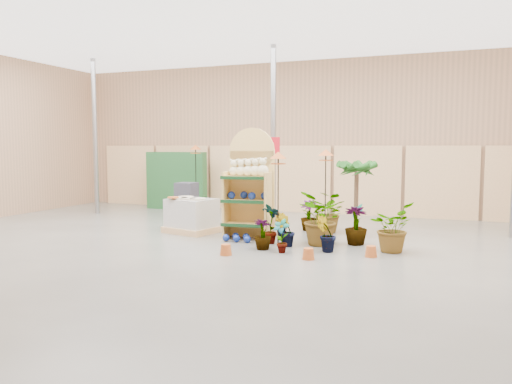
# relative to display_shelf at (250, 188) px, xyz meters

# --- Properties ---
(room) EXTENTS (15.20, 12.10, 4.70)m
(room) POSITION_rel_display_shelf_xyz_m (-0.17, -0.58, 1.13)
(room) COLOR #5D5C56
(room) RESTS_ON ground
(display_shelf) EXTENTS (1.06, 0.73, 2.38)m
(display_shelf) POSITION_rel_display_shelf_xyz_m (0.00, 0.00, 0.00)
(display_shelf) COLOR #DAB060
(display_shelf) RESTS_ON ground
(teddy_bears) EXTENTS (0.89, 0.24, 0.39)m
(teddy_bears) POSITION_rel_display_shelf_xyz_m (0.04, -0.11, 0.42)
(teddy_bears) COLOR beige
(teddy_bears) RESTS_ON display_shelf
(gazing_balls_shelf) EXTENTS (0.87, 0.30, 0.17)m
(gazing_balls_shelf) POSITION_rel_display_shelf_xyz_m (-0.00, -0.13, -0.15)
(gazing_balls_shelf) COLOR navy
(gazing_balls_shelf) RESTS_ON display_shelf
(gazing_balls_floor) EXTENTS (0.63, 0.39, 0.15)m
(gazing_balls_floor) POSITION_rel_display_shelf_xyz_m (-0.08, -0.49, -1.01)
(gazing_balls_floor) COLOR navy
(gazing_balls_floor) RESTS_ON ground
(pallet_stack) EXTENTS (1.29, 1.16, 0.81)m
(pallet_stack) POSITION_rel_display_shelf_xyz_m (-1.51, 0.13, -0.70)
(pallet_stack) COLOR tan
(pallet_stack) RESTS_ON ground
(charcoal_planters) EXTENTS (0.50, 0.50, 1.00)m
(charcoal_planters) POSITION_rel_display_shelf_xyz_m (-2.63, 1.93, -0.59)
(charcoal_planters) COLOR #282830
(charcoal_planters) RESTS_ON ground
(trellis_stock) EXTENTS (2.00, 0.30, 1.80)m
(trellis_stock) POSITION_rel_display_shelf_xyz_m (-3.97, 3.71, -0.19)
(trellis_stock) COLOR #205328
(trellis_stock) RESTS_ON ground
(offer_sign) EXTENTS (0.50, 0.08, 2.20)m
(offer_sign) POSITION_rel_display_shelf_xyz_m (-0.07, 1.49, 0.48)
(offer_sign) COLOR gray
(offer_sign) RESTS_ON ground
(bird_table_front) EXTENTS (0.34, 0.34, 1.88)m
(bird_table_front) POSITION_rel_display_shelf_xyz_m (0.82, -0.57, 0.65)
(bird_table_front) COLOR black
(bird_table_front) RESTS_ON ground
(bird_table_right) EXTENTS (0.34, 0.34, 1.92)m
(bird_table_right) POSITION_rel_display_shelf_xyz_m (1.51, 0.63, 0.69)
(bird_table_right) COLOR black
(bird_table_right) RESTS_ON ground
(bird_table_back) EXTENTS (0.34, 0.34, 2.02)m
(bird_table_back) POSITION_rel_display_shelf_xyz_m (-2.85, 2.90, 0.79)
(bird_table_back) COLOR black
(bird_table_back) RESTS_ON ground
(palm) EXTENTS (0.70, 0.70, 1.75)m
(palm) POSITION_rel_display_shelf_xyz_m (2.05, 1.36, 0.41)
(palm) COLOR brown
(palm) RESTS_ON ground
(potted_plant_0) EXTENTS (0.51, 0.43, 0.83)m
(potted_plant_0) POSITION_rel_display_shelf_xyz_m (0.65, -0.48, -0.67)
(potted_plant_0) COLOR #1B5417
(potted_plant_0) RESTS_ON ground
(potted_plant_1) EXTENTS (0.42, 0.38, 0.64)m
(potted_plant_1) POSITION_rel_display_shelf_xyz_m (1.02, -0.65, -0.77)
(potted_plant_1) COLOR #1B5417
(potted_plant_1) RESTS_ON ground
(potted_plant_2) EXTENTS (1.21, 1.26, 1.09)m
(potted_plant_2) POSITION_rel_display_shelf_xyz_m (1.65, -0.30, -0.55)
(potted_plant_2) COLOR #1B5417
(potted_plant_2) RESTS_ON ground
(potted_plant_3) EXTENTS (0.51, 0.51, 0.80)m
(potted_plant_3) POSITION_rel_display_shelf_xyz_m (2.28, 0.04, -0.69)
(potted_plant_3) COLOR #1B5417
(potted_plant_3) RESTS_ON ground
(potted_plant_4) EXTENTS (0.44, 0.46, 0.72)m
(potted_plant_4) POSITION_rel_display_shelf_xyz_m (2.14, 0.99, -0.73)
(potted_plant_4) COLOR #1B5417
(potted_plant_4) RESTS_ON ground
(potted_plant_5) EXTENTS (0.37, 0.35, 0.53)m
(potted_plant_5) POSITION_rel_display_shelf_xyz_m (0.59, 0.32, -0.82)
(potted_plant_5) COLOR #1B5417
(potted_plant_5) RESTS_ON ground
(potted_plant_6) EXTENTS (0.98, 0.90, 0.95)m
(potted_plant_6) POSITION_rel_display_shelf_xyz_m (1.46, 1.25, -0.61)
(potted_plant_6) COLOR #1B5417
(potted_plant_6) RESTS_ON ground
(potted_plant_7) EXTENTS (0.35, 0.35, 0.60)m
(potted_plant_7) POSITION_rel_display_shelf_xyz_m (0.69, -1.07, -0.79)
(potted_plant_7) COLOR #1B5417
(potted_plant_7) RESTS_ON ground
(potted_plant_8) EXTENTS (0.38, 0.30, 0.63)m
(potted_plant_8) POSITION_rel_display_shelf_xyz_m (1.11, -1.24, -0.77)
(potted_plant_8) COLOR #1B5417
(potted_plant_8) RESTS_ON ground
(potted_plant_9) EXTENTS (0.48, 0.45, 0.68)m
(potted_plant_9) POSITION_rel_display_shelf_xyz_m (1.88, -0.88, -0.75)
(potted_plant_9) COLOR #1B5417
(potted_plant_9) RESTS_ON ground
(potted_plant_10) EXTENTS (0.86, 0.95, 0.93)m
(potted_plant_10) POSITION_rel_display_shelf_xyz_m (3.02, -0.39, -0.62)
(potted_plant_10) COLOR #1B5417
(potted_plant_10) RESTS_ON ground
(potted_plant_11) EXTENTS (0.45, 0.45, 0.72)m
(potted_plant_11) POSITION_rel_display_shelf_xyz_m (0.96, 1.34, -0.73)
(potted_plant_11) COLOR #1B5417
(potted_plant_11) RESTS_ON ground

